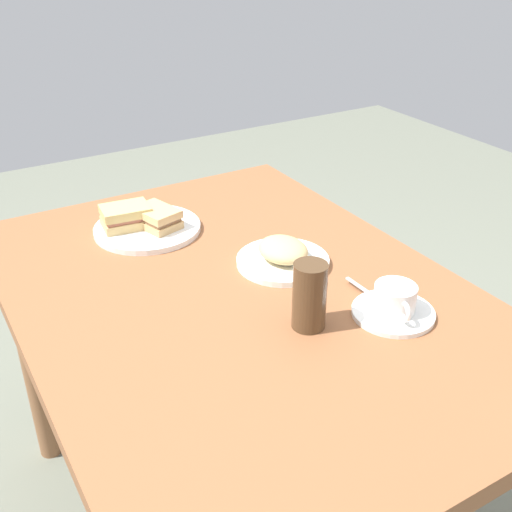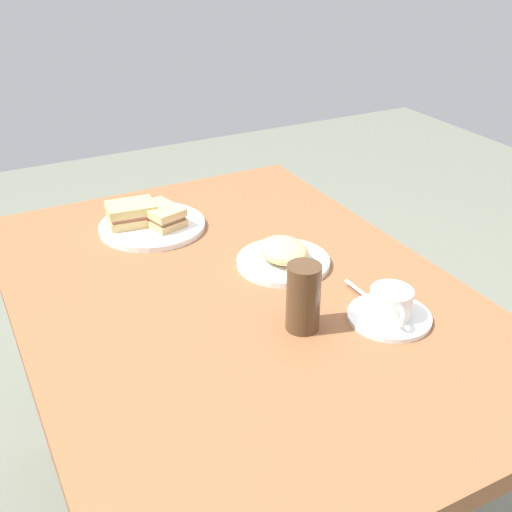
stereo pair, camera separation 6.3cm
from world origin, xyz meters
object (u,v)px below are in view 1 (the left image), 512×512
at_px(sandwich_plate, 147,228).
at_px(sandwich_front, 157,218).
at_px(dining_table, 242,330).
at_px(side_plate, 283,261).
at_px(coffee_cup, 395,298).
at_px(drinking_glass, 309,296).
at_px(coffee_saucer, 393,313).
at_px(spoon, 368,292).
at_px(sandwich_back, 126,216).

bearing_deg(sandwich_plate, sandwich_front, -126.83).
bearing_deg(sandwich_plate, dining_table, -170.63).
bearing_deg(side_plate, coffee_cup, -165.07).
height_order(dining_table, coffee_cup, coffee_cup).
xyz_separation_m(sandwich_plate, side_plate, (-0.31, -0.20, 0.00)).
relative_size(side_plate, drinking_glass, 1.55).
bearing_deg(sandwich_plate, coffee_saucer, -155.13).
relative_size(spoon, drinking_glass, 0.74).
bearing_deg(drinking_glass, coffee_cup, -109.01).
bearing_deg(side_plate, sandwich_back, 36.02).
height_order(sandwich_plate, sandwich_front, sandwich_front).
relative_size(dining_table, sandwich_back, 9.99).
relative_size(sandwich_back, coffee_cup, 1.16).
height_order(coffee_saucer, side_plate, side_plate).
bearing_deg(sandwich_back, sandwich_plate, -117.52).
height_order(spoon, drinking_glass, drinking_glass).
bearing_deg(drinking_glass, side_plate, -21.27).
relative_size(dining_table, coffee_cup, 11.54).
bearing_deg(sandwich_plate, drinking_glass, -168.41).
bearing_deg(coffee_saucer, sandwich_plate, 24.87).
bearing_deg(spoon, dining_table, 54.79).
bearing_deg(drinking_glass, sandwich_plate, 11.59).
distance_m(coffee_cup, drinking_glass, 0.17).
bearing_deg(coffee_cup, sandwich_back, 27.29).
height_order(spoon, side_plate, spoon).
height_order(coffee_cup, spoon, coffee_cup).
height_order(dining_table, coffee_saucer, coffee_saucer).
bearing_deg(drinking_glass, sandwich_back, 15.41).
relative_size(coffee_cup, spoon, 1.07).
bearing_deg(sandwich_plate, side_plate, -147.43).
xyz_separation_m(dining_table, spoon, (-0.15, -0.21, 0.11)).
bearing_deg(sandwich_front, dining_table, -173.51).
xyz_separation_m(sandwich_plate, coffee_saucer, (-0.58, -0.27, -0.00)).
xyz_separation_m(sandwich_plate, drinking_glass, (-0.53, -0.11, 0.06)).
distance_m(sandwich_plate, coffee_saucer, 0.64).
relative_size(dining_table, coffee_saucer, 7.55).
bearing_deg(sandwich_back, sandwich_front, -120.67).
xyz_separation_m(coffee_cup, spoon, (0.08, 0.00, -0.03)).
xyz_separation_m(coffee_cup, side_plate, (0.28, 0.07, -0.03)).
distance_m(sandwich_plate, side_plate, 0.36).
height_order(sandwich_front, coffee_cup, coffee_cup).
bearing_deg(dining_table, spoon, -125.21).
bearing_deg(spoon, drinking_glass, 97.69).
xyz_separation_m(sandwich_front, side_plate, (-0.29, -0.18, -0.03)).
relative_size(sandwich_front, drinking_glass, 0.96).
relative_size(sandwich_front, coffee_cup, 1.21).
relative_size(dining_table, spoon, 12.33).
bearing_deg(sandwich_front, sandwich_plate, 53.17).
bearing_deg(dining_table, sandwich_plate, 9.37).
height_order(sandwich_back, drinking_glass, drinking_glass).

